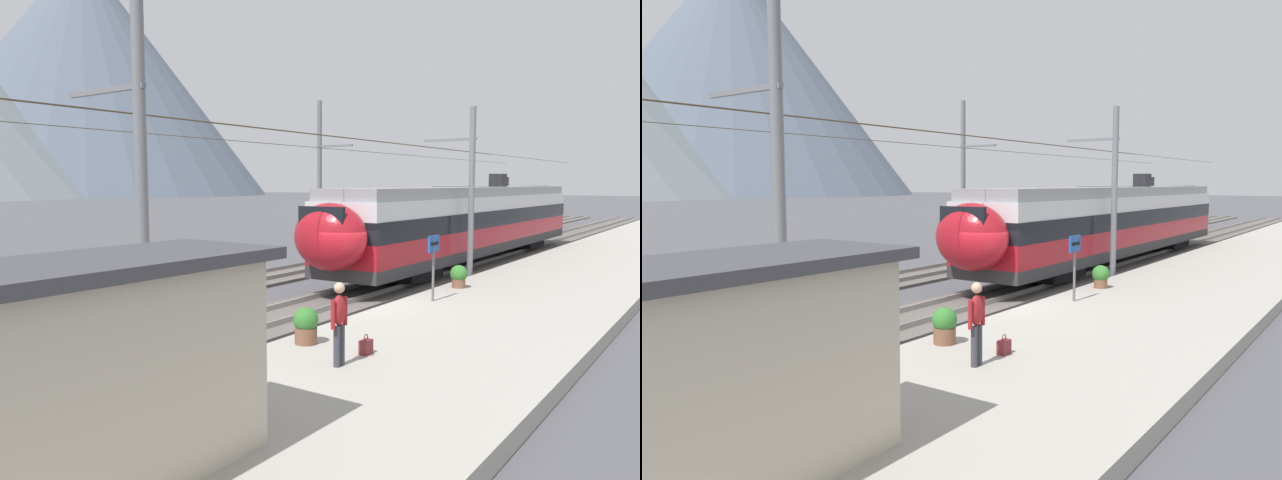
{
  "view_description": "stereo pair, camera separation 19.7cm",
  "coord_description": "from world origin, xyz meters",
  "views": [
    {
      "loc": [
        -15.73,
        -9.71,
        4.03
      ],
      "look_at": [
        2.09,
        2.96,
        1.97
      ],
      "focal_mm": 33.79,
      "sensor_mm": 36.0,
      "label": 1
    },
    {
      "loc": [
        -15.62,
        -9.88,
        4.03
      ],
      "look_at": [
        2.09,
        2.96,
        1.97
      ],
      "focal_mm": 33.79,
      "sensor_mm": 36.0,
      "label": 2
    }
  ],
  "objects": [
    {
      "name": "platform_slab",
      "position": [
        0.0,
        -4.0,
        0.2
      ],
      "size": [
        120.0,
        6.13,
        0.39
      ],
      "primitive_type": "cube",
      "color": "#A39E93",
      "rests_on": "ground"
    },
    {
      "name": "catenary_mast_far_side",
      "position": [
        9.98,
        8.47,
        4.3
      ],
      "size": [
        48.08,
        2.16,
        8.29
      ],
      "color": "slate",
      "rests_on": "ground"
    },
    {
      "name": "track_far",
      "position": [
        0.0,
        6.75,
        0.07
      ],
      "size": [
        120.0,
        3.0,
        0.28
      ],
      "color": "#5B5651",
      "rests_on": "ground"
    },
    {
      "name": "platform_sign",
      "position": [
        1.29,
        -1.9,
        1.89
      ],
      "size": [
        0.7,
        0.08,
        2.04
      ],
      "color": "#59595B",
      "rests_on": "platform_slab"
    },
    {
      "name": "potted_plant_by_shelter",
      "position": [
        4.03,
        -1.62,
        0.84
      ],
      "size": [
        0.6,
        0.6,
        0.8
      ],
      "color": "brown",
      "rests_on": "platform_slab"
    },
    {
      "name": "platform_shelter",
      "position": [
        -11.91,
        -3.61,
        1.81
      ],
      "size": [
        5.11,
        2.01,
        2.78
      ],
      "color": "#B7AD99",
      "rests_on": "platform_slab"
    },
    {
      "name": "catenary_mast_mid",
      "position": [
        7.77,
        -0.38,
        3.79
      ],
      "size": [
        48.08,
        2.27,
        7.11
      ],
      "color": "slate",
      "rests_on": "ground"
    },
    {
      "name": "handbag_beside_passenger",
      "position": [
        -4.92,
        -3.23,
        0.55
      ],
      "size": [
        0.32,
        0.18,
        0.44
      ],
      "color": "maroon",
      "rests_on": "platform_slab"
    },
    {
      "name": "passenger_walking",
      "position": [
        -5.95,
        -3.22,
        1.34
      ],
      "size": [
        0.53,
        0.22,
        1.69
      ],
      "color": "#383842",
      "rests_on": "platform_slab"
    },
    {
      "name": "ground_plane",
      "position": [
        0.0,
        0.0,
        0.0
      ],
      "size": [
        400.0,
        400.0,
        0.0
      ],
      "primitive_type": "plane",
      "color": "#4C4C51"
    },
    {
      "name": "train_near_platform",
      "position": [
        12.43,
        1.42,
        2.22
      ],
      "size": [
        25.4,
        2.93,
        4.27
      ],
      "color": "#2D2D30",
      "rests_on": "track_near"
    },
    {
      "name": "potted_plant_platform_edge",
      "position": [
        -4.99,
        -1.68,
        0.85
      ],
      "size": [
        0.58,
        0.58,
        0.84
      ],
      "color": "brown",
      "rests_on": "platform_slab"
    },
    {
      "name": "mountain_right_ridge",
      "position": [
        113.84,
        185.61,
        42.93
      ],
      "size": [
        128.52,
        128.52,
        85.86
      ],
      "primitive_type": "cone",
      "color": "#515B6B",
      "rests_on": "ground"
    },
    {
      "name": "catenary_mast_west",
      "position": [
        -8.55,
        -0.39,
        4.04
      ],
      "size": [
        48.08,
        2.27,
        7.72
      ],
      "color": "slate",
      "rests_on": "ground"
    },
    {
      "name": "train_far_track",
      "position": [
        28.86,
        6.75,
        2.23
      ],
      "size": [
        26.92,
        2.91,
        4.27
      ],
      "color": "#2D2D30",
      "rests_on": "track_far"
    },
    {
      "name": "track_near",
      "position": [
        0.0,
        1.42,
        0.07
      ],
      "size": [
        120.0,
        3.0,
        0.28
      ],
      "color": "#5B5651",
      "rests_on": "ground"
    }
  ]
}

